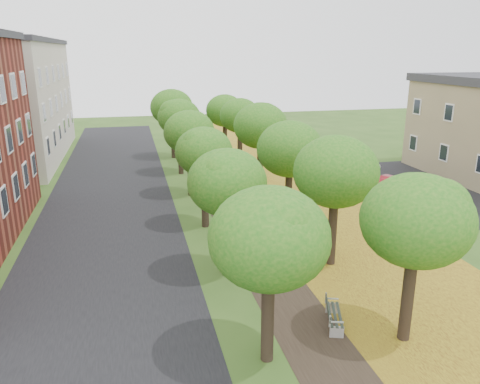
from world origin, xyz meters
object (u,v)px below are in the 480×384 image
bench (333,314)px  car_grey (415,188)px  car_silver (421,200)px  car_red (395,186)px  car_white (353,166)px

bench → car_grey: (11.52, 12.72, 0.25)m
bench → car_silver: size_ratio=0.47×
bench → car_silver: (10.39, 10.43, 0.23)m
car_red → car_white: car_red is taller
bench → car_white: (10.39, 19.44, 0.27)m
car_grey → car_white: car_white is taller
bench → car_red: size_ratio=0.41×
car_grey → car_silver: bearing=146.5°
car_grey → car_white: 6.82m
car_white → car_red: bearing=159.6°
bench → car_silver: bearing=-26.5°
car_grey → car_white: (-1.13, 6.72, 0.01)m
bench → car_silver: 14.72m
bench → car_red: car_red is taller
car_red → car_grey: 1.27m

